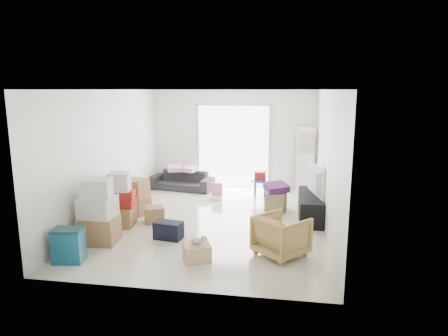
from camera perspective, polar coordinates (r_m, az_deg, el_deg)
room_shell at (r=8.10m, az=-1.53°, el=1.55°), size 4.98×6.48×3.18m
sliding_door at (r=11.03m, az=1.34°, el=3.55°), size 2.10×0.04×2.33m
ac_tower at (r=10.67m, az=11.52°, el=1.07°), size 0.45×0.30×1.75m
tv_console at (r=8.71m, az=12.22°, el=-5.38°), size 0.47×1.56×0.52m
television at (r=8.63m, az=12.31°, el=-3.26°), size 0.86×1.21×0.14m
sofa at (r=10.99m, az=-6.02°, el=-1.34°), size 1.78×0.78×0.67m
pillow_left at (r=10.94m, az=-7.08°, el=0.67°), size 0.43×0.38×0.11m
pillow_right at (r=10.83m, az=-4.88°, el=0.61°), size 0.41×0.37×0.11m
armchair at (r=6.70m, az=8.20°, el=-9.26°), size 1.00×1.00×0.75m
storage_bins at (r=6.90m, az=-21.30°, el=-10.22°), size 0.51×0.39×0.55m
box_stack_a at (r=7.47m, az=-17.52°, el=-6.34°), size 0.67×0.57×1.17m
box_stack_b at (r=8.29m, az=-14.61°, el=-4.81°), size 0.62×0.59×1.09m
box_stack_c at (r=8.99m, az=-12.43°, el=-4.08°), size 0.64×0.59×0.78m
loose_box at (r=8.44m, az=-9.91°, el=-6.54°), size 0.51×0.51×0.32m
duffel_bag at (r=7.49m, az=-7.93°, el=-8.80°), size 0.54×0.37×0.32m
ottoman at (r=9.12m, az=7.42°, el=-4.75°), size 0.49×0.49×0.43m
blanket at (r=9.05m, az=7.47°, el=-3.01°), size 0.62×0.62×0.14m
kids_table at (r=10.26m, az=5.18°, el=-1.57°), size 0.50×0.50×0.63m
toy_walker at (r=10.01m, az=-1.09°, el=-3.85°), size 0.32×0.28×0.40m
wood_crate at (r=6.57m, az=-3.92°, el=-11.85°), size 0.54×0.54×0.27m
plush_bunny at (r=6.49m, az=-3.67°, el=-10.24°), size 0.27×0.15×0.13m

